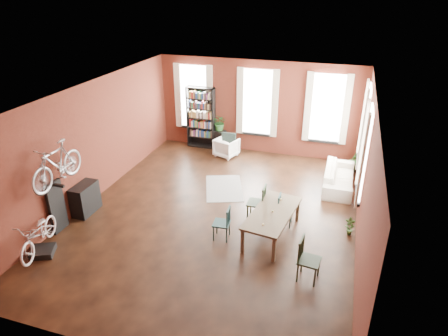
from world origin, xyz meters
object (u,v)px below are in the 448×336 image
at_px(console_table, 85,199).
at_px(bicycle_floor, 35,220).
at_px(cream_sofa, 339,174).
at_px(dining_chair_c, 309,260).
at_px(white_armchair, 226,146).
at_px(bookshelf, 201,118).
at_px(plant_stand, 220,140).
at_px(dining_chair_a, 222,223).
at_px(bike_trainer, 43,251).
at_px(dining_table, 272,224).
at_px(dining_chair_b, 256,203).
at_px(dining_chair_d, 285,210).

xyz_separation_m(console_table, bicycle_floor, (0.14, -1.85, 0.51)).
xyz_separation_m(cream_sofa, bicycle_floor, (-6.09, -5.35, 0.51)).
bearing_deg(cream_sofa, dining_chair_c, 175.15).
distance_m(dining_chair_c, white_armchair, 6.50).
distance_m(dining_chair_c, bookshelf, 7.63).
bearing_deg(bicycle_floor, plant_stand, 61.07).
height_order(dining_chair_a, bike_trainer, dining_chair_a).
height_order(dining_table, dining_chair_c, dining_chair_c).
xyz_separation_m(dining_table, plant_stand, (-2.86, 4.79, 0.01)).
bearing_deg(white_armchair, cream_sofa, -178.44).
distance_m(dining_chair_b, bike_trainer, 5.09).
bearing_deg(dining_chair_c, dining_table, 45.16).
xyz_separation_m(dining_chair_d, white_armchair, (-2.65, 3.64, -0.05)).
distance_m(dining_table, dining_chair_c, 1.64).
xyz_separation_m(dining_chair_a, console_table, (-3.74, 0.04, -0.01)).
bearing_deg(bike_trainer, dining_chair_d, 29.84).
height_order(dining_chair_b, console_table, dining_chair_b).
height_order(bike_trainer, plant_stand, plant_stand).
height_order(dining_table, dining_chair_a, dining_chair_a).
bearing_deg(dining_chair_c, dining_chair_b, 46.05).
distance_m(dining_table, plant_stand, 5.58).
distance_m(bookshelf, bike_trainer, 7.20).
xyz_separation_m(dining_table, console_table, (-4.85, -0.41, 0.07)).
bearing_deg(white_armchair, dining_chair_b, 135.97).
xyz_separation_m(dining_chair_b, dining_chair_d, (0.74, -0.03, -0.07)).
relative_size(dining_chair_a, plant_stand, 1.21).
bearing_deg(dining_chair_d, dining_chair_a, 126.89).
bearing_deg(bike_trainer, white_armchair, 70.62).
xyz_separation_m(dining_chair_c, plant_stand, (-3.87, 6.07, -0.13)).
distance_m(dining_chair_c, plant_stand, 7.20).
distance_m(bookshelf, console_table, 5.40).
relative_size(dining_chair_a, bike_trainer, 1.74).
bearing_deg(bookshelf, bike_trainer, -99.28).
height_order(bookshelf, cream_sofa, bookshelf).
bearing_deg(dining_chair_c, bike_trainer, 106.46).
bearing_deg(plant_stand, bicycle_floor, -104.72).
distance_m(dining_chair_c, console_table, 5.92).
bearing_deg(dining_chair_a, white_armchair, -168.50).
bearing_deg(bookshelf, bicycle_floor, -99.22).
relative_size(dining_chair_d, bike_trainer, 1.69).
bearing_deg(white_armchair, console_table, 80.66).
height_order(dining_chair_a, console_table, dining_chair_a).
relative_size(dining_chair_c, plant_stand, 1.37).
relative_size(dining_chair_a, white_armchair, 1.17).
relative_size(cream_sofa, plant_stand, 3.03).
bearing_deg(dining_chair_a, cream_sofa, 140.50).
distance_m(cream_sofa, plant_stand, 4.57).
xyz_separation_m(dining_chair_c, bicycle_floor, (-5.72, -0.97, 0.44)).
height_order(cream_sofa, bike_trainer, cream_sofa).
xyz_separation_m(bookshelf, cream_sofa, (4.95, -1.70, -0.69)).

